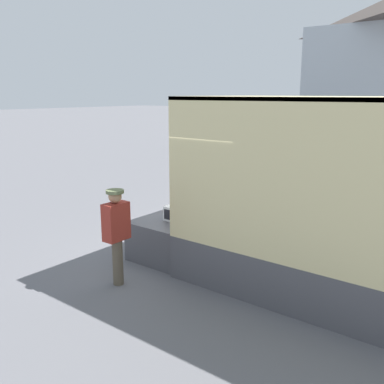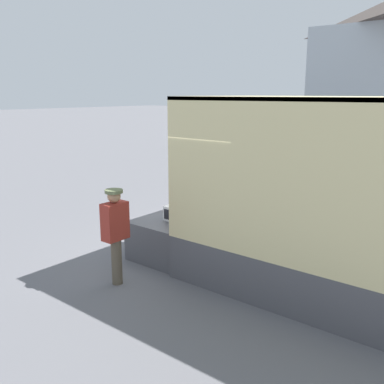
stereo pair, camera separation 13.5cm
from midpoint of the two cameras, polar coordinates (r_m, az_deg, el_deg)
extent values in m
plane|color=slate|center=(8.69, 2.95, -8.60)|extent=(160.00, 160.00, 0.00)
cube|color=#4C4C51|center=(7.47, 19.13, -9.87)|extent=(5.06, 2.47, 0.77)
cube|color=beige|center=(8.17, 22.87, 3.29)|extent=(5.06, 0.06, 2.38)
cube|color=beige|center=(5.92, 16.24, 0.44)|extent=(5.06, 0.06, 2.38)
cube|color=beige|center=(6.92, 20.84, 11.57)|extent=(5.06, 2.47, 0.06)
cylinder|color=yellow|center=(7.53, 20.84, -5.11)|extent=(0.31, 0.31, 0.38)
cube|color=#B2A893|center=(6.43, 17.55, -8.51)|extent=(0.44, 0.32, 0.26)
cube|color=#4C4C51|center=(8.92, -0.26, -5.38)|extent=(1.24, 2.35, 0.77)
cube|color=white|center=(8.34, -1.49, -2.87)|extent=(0.45, 0.35, 0.29)
cube|color=black|center=(8.24, -2.54, -3.08)|extent=(0.29, 0.01, 0.20)
cube|color=black|center=(9.01, 1.94, -1.38)|extent=(0.59, 0.43, 0.38)
cylinder|color=slate|center=(8.87, 3.16, -1.50)|extent=(0.22, 0.24, 0.24)
cylinder|color=red|center=(9.01, -0.83, -0.90)|extent=(0.04, 0.04, 0.52)
cylinder|color=red|center=(8.59, 2.80, -1.61)|extent=(0.04, 0.04, 0.52)
cylinder|color=red|center=(9.39, 1.15, -0.32)|extent=(0.04, 0.04, 0.52)
cylinder|color=red|center=(8.99, 4.71, -0.97)|extent=(0.04, 0.04, 0.52)
cylinder|color=red|center=(8.74, 0.95, 0.30)|extent=(0.71, 0.04, 0.04)
cylinder|color=red|center=(9.13, 2.91, 0.85)|extent=(0.71, 0.04, 0.04)
cylinder|color=brown|center=(7.48, -9.49, -9.13)|extent=(0.18, 0.18, 0.80)
cube|color=maroon|center=(7.25, -9.70, -3.85)|extent=(0.24, 0.44, 0.64)
sphere|color=tan|center=(7.13, -9.84, -0.55)|extent=(0.22, 0.22, 0.22)
cylinder|color=#606B47|center=(7.12, -9.86, 0.10)|extent=(0.30, 0.30, 0.06)
camera|label=1|loc=(0.07, -89.54, 0.11)|focal=40.00mm
camera|label=2|loc=(0.07, 90.46, -0.11)|focal=40.00mm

